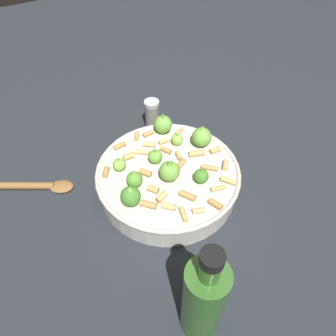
{
  "coord_description": "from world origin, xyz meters",
  "views": [
    {
      "loc": [
        0.4,
        -0.22,
        0.55
      ],
      "look_at": [
        0.0,
        0.0,
        0.06
      ],
      "focal_mm": 34.9,
      "sensor_mm": 36.0,
      "label": 1
    }
  ],
  "objects_px": {
    "cooking_pan": "(168,177)",
    "wooden_spoon": "(25,186)",
    "pepper_shaker": "(152,115)",
    "olive_oil_bottle": "(204,300)"
  },
  "relations": [
    {
      "from": "pepper_shaker",
      "to": "wooden_spoon",
      "type": "height_order",
      "value": "pepper_shaker"
    },
    {
      "from": "pepper_shaker",
      "to": "wooden_spoon",
      "type": "distance_m",
      "value": 0.34
    },
    {
      "from": "olive_oil_bottle",
      "to": "wooden_spoon",
      "type": "distance_m",
      "value": 0.46
    },
    {
      "from": "cooking_pan",
      "to": "wooden_spoon",
      "type": "distance_m",
      "value": 0.31
    },
    {
      "from": "cooking_pan",
      "to": "pepper_shaker",
      "type": "bearing_deg",
      "value": 162.32
    },
    {
      "from": "olive_oil_bottle",
      "to": "wooden_spoon",
      "type": "xyz_separation_m",
      "value": [
        -0.42,
        -0.18,
        -0.08
      ]
    },
    {
      "from": "pepper_shaker",
      "to": "wooden_spoon",
      "type": "relative_size",
      "value": 0.36
    },
    {
      "from": "cooking_pan",
      "to": "pepper_shaker",
      "type": "distance_m",
      "value": 0.21
    },
    {
      "from": "cooking_pan",
      "to": "pepper_shaker",
      "type": "xyz_separation_m",
      "value": [
        -0.2,
        0.06,
        0.01
      ]
    },
    {
      "from": "pepper_shaker",
      "to": "wooden_spoon",
      "type": "bearing_deg",
      "value": -81.56
    }
  ]
}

